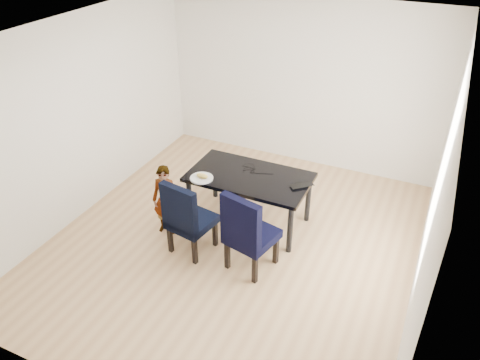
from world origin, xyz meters
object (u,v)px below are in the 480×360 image
at_px(chair_left, 191,215).
at_px(child, 166,200).
at_px(plate, 202,178).
at_px(laptop, 300,184).
at_px(dining_table, 249,199).
at_px(chair_right, 252,230).

height_order(chair_left, child, chair_left).
relative_size(child, plate, 3.26).
height_order(plate, laptop, laptop).
relative_size(dining_table, chair_right, 1.47).
height_order(chair_left, laptop, chair_left).
bearing_deg(plate, child, -139.75).
bearing_deg(chair_left, plate, 112.80).
height_order(child, laptop, child).
relative_size(chair_right, child, 1.10).
bearing_deg(laptop, dining_table, -36.92).
relative_size(chair_right, laptop, 3.60).
relative_size(dining_table, child, 1.61).
bearing_deg(plate, laptop, 18.29).
bearing_deg(chair_left, child, 169.60).
distance_m(child, plate, 0.56).
xyz_separation_m(dining_table, chair_right, (0.39, -0.80, 0.17)).
bearing_deg(laptop, chair_left, -3.46).
height_order(chair_left, chair_right, chair_right).
distance_m(chair_right, child, 1.31).
relative_size(chair_left, child, 1.05).
height_order(child, plate, child).
xyz_separation_m(chair_left, chair_right, (0.81, 0.02, 0.02)).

